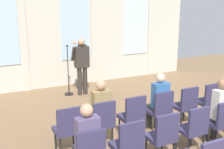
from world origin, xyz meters
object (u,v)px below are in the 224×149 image
object	(u,v)px
audience_r0_c1	(100,109)
mic_stand	(69,84)
chair_r0_c3	(161,109)
audience_r0_c3	(159,99)
chair_r1_c1	(128,143)
chair_r0_c1	(102,120)
audience_r1_c4	(219,108)
chair_r0_c0	(68,127)
chair_r1_c3	(194,127)
chair_r0_c4	(186,104)
chair_r0_c5	(209,99)
audience_r1_c0	(86,139)
chair_r1_c2	(163,134)
speaker	(82,62)
chair_r0_c2	(133,114)
chair_r1_c4	(221,120)

from	to	relation	value
audience_r0_c1	mic_stand	bearing A→B (deg)	82.78
chair_r0_c3	audience_r0_c3	bearing A→B (deg)	90.00
audience_r0_c1	chair_r1_c1	world-z (taller)	audience_r0_c1
chair_r0_c1	audience_r1_c4	distance (m)	2.31
mic_stand	chair_r0_c1	xyz separation A→B (m)	(-0.42, -3.41, 0.20)
chair_r0_c0	audience_r0_c3	xyz separation A→B (m)	(2.10, 0.08, 0.20)
chair_r0_c3	chair_r1_c3	distance (m)	1.03
audience_r0_c3	chair_r0_c4	xyz separation A→B (m)	(0.70, -0.08, -0.20)
audience_r0_c1	chair_r0_c3	xyz separation A→B (m)	(1.40, -0.08, -0.21)
chair_r0_c0	chair_r0_c5	world-z (taller)	same
chair_r0_c1	audience_r0_c1	world-z (taller)	audience_r0_c1
chair_r1_c3	chair_r1_c1	bearing A→B (deg)	180.00
chair_r1_c3	audience_r0_c1	bearing A→B (deg)	141.42
chair_r0_c0	chair_r0_c5	size ratio (longest dim) A/B	1.00
chair_r0_c3	mic_stand	bearing A→B (deg)	105.98
chair_r0_c5	audience_r1_c4	world-z (taller)	audience_r1_c4
audience_r0_c1	chair_r1_c1	bearing A→B (deg)	-90.00
audience_r1_c0	chair_r1_c1	world-z (taller)	audience_r1_c0
chair_r1_c2	chair_r0_c5	bearing A→B (deg)	26.27
audience_r0_c1	audience_r1_c4	distance (m)	2.34
chair_r0_c1	audience_r0_c1	xyz separation A→B (m)	(0.00, 0.08, 0.21)
chair_r0_c1	audience_r1_c0	bearing A→B (deg)	-126.25
chair_r0_c4	chair_r1_c1	size ratio (longest dim) A/B	1.00
chair_r1_c1	chair_r0_c1	bearing A→B (deg)	90.00
chair_r1_c3	speaker	bearing A→B (deg)	97.83
chair_r0_c4	chair_r1_c2	world-z (taller)	same
audience_r0_c1	audience_r0_c3	size ratio (longest dim) A/B	1.02
chair_r0_c3	chair_r1_c3	xyz separation A→B (m)	(0.00, -1.03, 0.00)
chair_r0_c0	chair_r1_c1	world-z (taller)	same
audience_r0_c1	chair_r0_c1	bearing A→B (deg)	-90.00
chair_r0_c1	chair_r0_c2	world-z (taller)	same
audience_r0_c3	audience_r1_c0	world-z (taller)	audience_r0_c3
chair_r1_c3	audience_r1_c4	distance (m)	0.74
chair_r1_c4	audience_r0_c3	bearing A→B (deg)	122.05
chair_r0_c0	chair_r1_c2	distance (m)	1.74
mic_stand	chair_r0_c3	world-z (taller)	mic_stand
chair_r0_c0	mic_stand	bearing A→B (deg)	71.80
chair_r1_c1	chair_r0_c2	bearing A→B (deg)	55.97
speaker	audience_r1_c4	bearing A→B (deg)	-72.98
chair_r0_c3	chair_r1_c4	bearing A→B (deg)	-55.97
chair_r0_c0	chair_r1_c4	xyz separation A→B (m)	(2.79, -1.03, 0.00)
audience_r1_c4	chair_r1_c1	bearing A→B (deg)	-177.83
chair_r0_c4	chair_r0_c5	size ratio (longest dim) A/B	1.00
chair_r0_c0	chair_r1_c2	world-z (taller)	same
chair_r0_c1	chair_r1_c2	distance (m)	1.25
chair_r0_c1	chair_r1_c1	size ratio (longest dim) A/B	1.00
mic_stand	audience_r0_c3	xyz separation A→B (m)	(0.98, -3.32, 0.40)
chair_r0_c1	chair_r1_c2	xyz separation A→B (m)	(0.70, -1.03, 0.00)
chair_r0_c3	chair_r0_c4	size ratio (longest dim) A/B	1.00
chair_r0_c1	chair_r0_c4	bearing A→B (deg)	0.00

